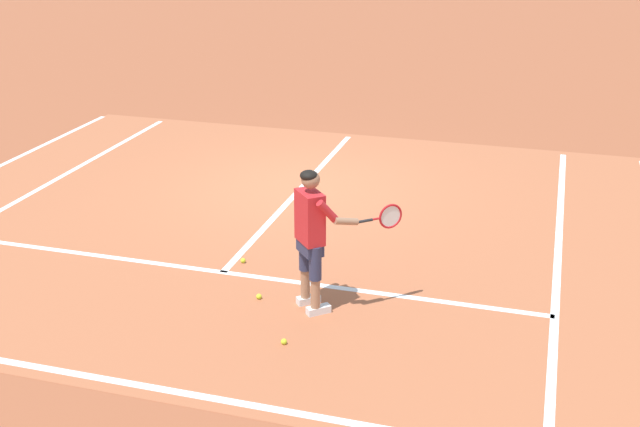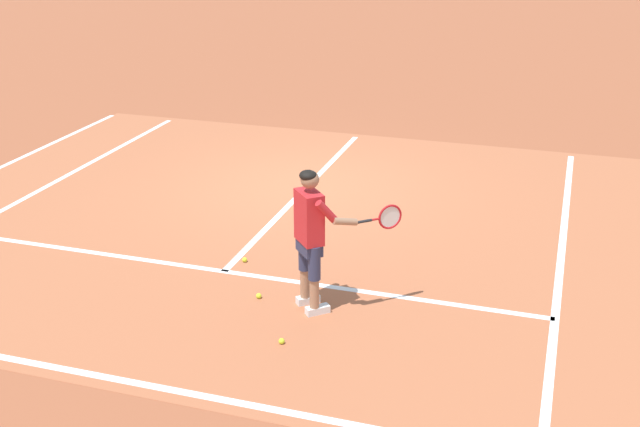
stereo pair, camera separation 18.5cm
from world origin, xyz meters
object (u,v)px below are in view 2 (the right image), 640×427
tennis_player (312,231)px  tennis_ball_near_feet (259,296)px  tennis_ball_mid_court (282,341)px  tennis_ball_by_baseline (245,260)px

tennis_player → tennis_ball_near_feet: tennis_player is taller
tennis_ball_mid_court → tennis_ball_near_feet: bearing=124.6°
tennis_ball_near_feet → tennis_ball_mid_court: (0.62, -0.90, 0.00)m
tennis_player → tennis_ball_near_feet: (-0.69, 0.05, -0.96)m
tennis_ball_near_feet → tennis_ball_mid_court: 1.10m
tennis_player → tennis_ball_by_baseline: (-1.25, 0.94, -0.96)m
tennis_player → tennis_ball_mid_court: (-0.07, -0.86, -0.96)m
tennis_player → tennis_ball_by_baseline: bearing=142.9°
tennis_ball_mid_court → tennis_player: bearing=85.6°
tennis_ball_near_feet → tennis_ball_mid_court: size_ratio=1.00×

